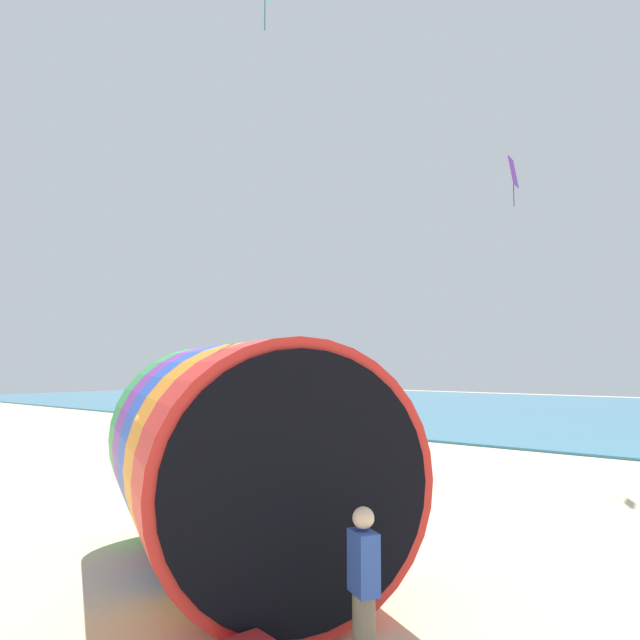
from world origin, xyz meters
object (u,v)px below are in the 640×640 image
object	(u,v)px
kite_purple_diamond	(513,173)
bystander_near_water	(350,426)
giant_inflatable_tube	(238,456)
kite_handler	(364,590)

from	to	relation	value
kite_purple_diamond	bystander_near_water	distance (m)	10.98
giant_inflatable_tube	kite_purple_diamond	bearing A→B (deg)	95.54
giant_inflatable_tube	kite_handler	bearing A→B (deg)	-21.81
giant_inflatable_tube	kite_purple_diamond	size ratio (longest dim) A/B	3.79
giant_inflatable_tube	bystander_near_water	world-z (taller)	giant_inflatable_tube
kite_purple_diamond	giant_inflatable_tube	bearing A→B (deg)	-84.46
kite_handler	kite_purple_diamond	size ratio (longest dim) A/B	0.98
giant_inflatable_tube	kite_purple_diamond	distance (m)	16.43
kite_purple_diamond	bystander_near_water	xyz separation A→B (m)	(-5.85, -1.87, -9.10)
giant_inflatable_tube	kite_purple_diamond	xyz separation A→B (m)	(-1.38, 14.19, 8.18)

